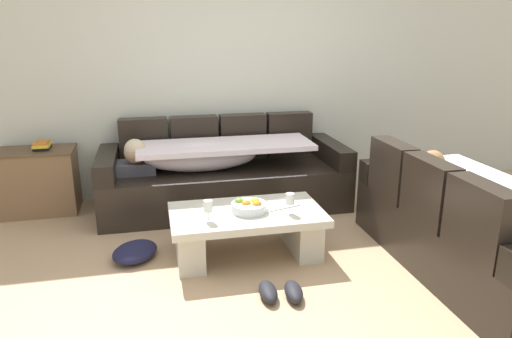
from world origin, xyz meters
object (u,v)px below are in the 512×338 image
Objects in this scene: couch_along_wall at (221,175)px; couch_near_window at (467,226)px; wine_glass_near_left at (208,207)px; book_stack_on_cabinet at (42,145)px; coffee_table at (247,228)px; crumpled_garment at (135,252)px; side_cabinet at (39,181)px; fruit_bowl at (249,206)px; open_magazine at (279,204)px; wine_glass_near_right at (290,200)px; pair_of_shoes at (281,292)px.

couch_along_wall and couch_near_window have the same top height.
wine_glass_near_left is 0.78× the size of book_stack_on_cabinet.
couch_near_window is at bearing -30.13° from book_stack_on_cabinet.
coffee_table is 0.91m from crumpled_garment.
side_cabinet is at bearing 172.73° from couch_along_wall.
coffee_table is 0.18m from fruit_bowl.
crumpled_garment is at bearing 171.73° from coffee_table.
crumpled_garment is (0.85, -1.23, -0.62)m from book_stack_on_cabinet.
book_stack_on_cabinet reaches higher than fruit_bowl.
couch_along_wall reaches higher than side_cabinet.
coffee_table is 2.25m from book_stack_on_cabinet.
couch_along_wall is 3.39× the size of side_cabinet.
couch_near_window is 1.67m from coffee_table.
open_magazine is (0.32, -1.06, 0.06)m from couch_along_wall.
crumpled_garment is at bearing 160.64° from open_magazine.
wine_glass_near_left reaches higher than fruit_bowl.
couch_along_wall reaches higher than wine_glass_near_left.
couch_near_window is at bearing -19.30° from fruit_bowl.
couch_near_window is at bearing -29.63° from side_cabinet.
wine_glass_near_right is (0.63, 0.02, 0.00)m from wine_glass_near_left.
crumpled_garment is (-2.45, 0.68, -0.28)m from couch_near_window.
wine_glass_near_left is 2.12m from side_cabinet.
wine_glass_near_left is (-1.89, 0.41, 0.16)m from couch_near_window.
side_cabinet reaches higher than wine_glass_near_right.
fruit_bowl is 1.69× the size of wine_glass_near_left.
book_stack_on_cabinet is (0.07, -0.00, 0.36)m from side_cabinet.
crumpled_garment is (-0.88, 0.13, -0.18)m from coffee_table.
wine_glass_near_right is (-1.26, 0.43, 0.16)m from couch_near_window.
couch_near_window reaches higher than coffee_table.
wine_glass_near_right is 0.42× the size of crumpled_garment.
fruit_bowl is 0.77m from pair_of_shoes.
couch_near_window is at bearing -43.01° from open_magazine.
side_cabinet is (-1.82, 1.38, -0.10)m from fruit_bowl.
wine_glass_near_left is 0.59× the size of open_magazine.
couch_along_wall is 14.70× the size of wine_glass_near_right.
fruit_bowl is 1.32× the size of book_stack_on_cabinet.
side_cabinet is at bearing 142.93° from fruit_bowl.
wine_glass_near_right is at bearing -12.16° from crumpled_garment.
wine_glass_near_right is at bearing 1.37° from wine_glass_near_left.
coffee_table is 0.44m from wine_glass_near_left.
side_cabinet is 2.29× the size of pair_of_shoes.
pair_of_shoes is at bearing -81.76° from coffee_table.
couch_along_wall is 1.78m from side_cabinet.
book_stack_on_cabinet reaches higher than wine_glass_near_left.
wine_glass_near_left is 1.00× the size of wine_glass_near_right.
fruit_bowl reaches higher than open_magazine.
wine_glass_near_left reaches higher than crumpled_garment.
coffee_table reaches higher than crumpled_garment.
pair_of_shoes is at bearing -120.62° from open_magazine.
pair_of_shoes is (-0.22, -0.54, -0.45)m from wine_glass_near_right.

